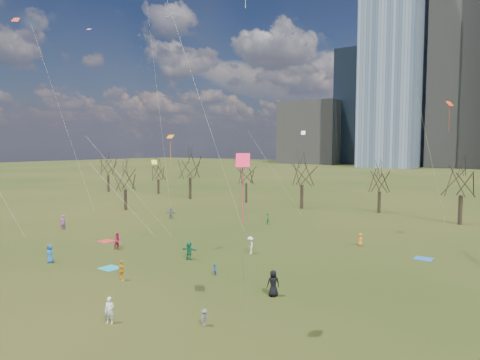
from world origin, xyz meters
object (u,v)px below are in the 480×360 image
Objects in this scene: person_1 at (109,310)px; person_2 at (118,241)px; person_0 at (50,254)px; blanket_crimson at (106,241)px; person_4 at (121,271)px; blanket_teal at (110,268)px; blanket_navy at (423,259)px.

person_2 reaches higher than person_1.
person_0 is 0.94× the size of person_2.
blanket_crimson is 0.90× the size of person_2.
person_4 is (9.37, 0.34, -0.04)m from person_0.
person_0 is (-5.82, -1.99, 0.82)m from blanket_teal.
person_1 is at bearing -113.92° from person_2.
person_2 is (1.06, 6.71, 0.05)m from person_0.
person_2 reaches higher than blanket_crimson.
blanket_crimson is 1.00× the size of person_4.
person_4 is (-5.88, 5.74, -0.00)m from person_1.
person_1 reaches higher than blanket_teal.
person_4 is (12.51, -8.14, 0.78)m from blanket_crimson.
blanket_navy and blanket_crimson have the same top height.
person_2 is at bearing -151.71° from blanket_navy.
blanket_navy is 1.00× the size of person_4.
blanket_teal is 28.56m from blanket_navy.
blanket_teal is at bearing 10.73° from person_0.
blanket_navy is (21.47, 18.84, 0.00)m from blanket_teal.
person_0 is 6.79m from person_2.
blanket_navy is at bearing -113.21° from person_4.
person_4 is at bearing 106.96° from person_1.
person_0 reaches higher than blanket_navy.
blanket_navy is at bearing 29.16° from person_0.
person_2 is (-26.24, -14.12, 0.87)m from blanket_navy.
person_2 is at bearing 135.27° from blanket_teal.
blanket_navy is 28.87m from person_1.
blanket_teal is at bearing -138.74° from blanket_navy.
person_4 is (8.31, -6.37, -0.09)m from person_2.
person_0 is at bearing -172.42° from person_2.
blanket_teal is 11.06m from blanket_crimson.
person_0 is 1.05× the size of person_1.
blanket_teal is at bearing -35.87° from blanket_crimson.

